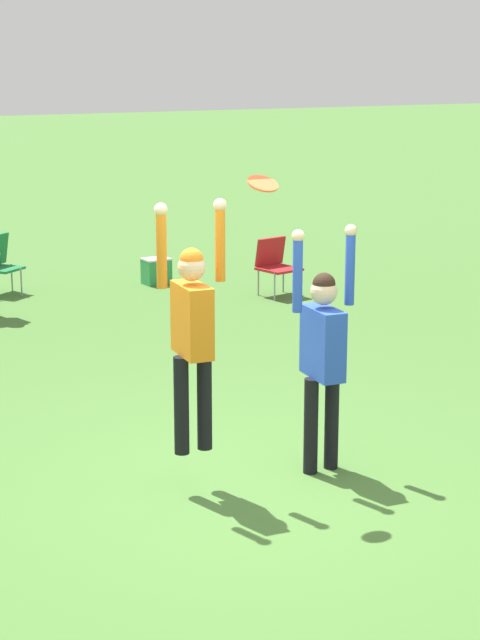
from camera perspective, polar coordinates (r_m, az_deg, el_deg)
ground_plane at (r=8.76m, az=0.22°, el=-8.98°), size 120.00×120.00×0.00m
person_jumping at (r=8.30m, az=-2.57°, el=-0.14°), size 0.61×0.49×2.01m
person_defending at (r=8.82m, az=4.44°, el=-1.32°), size 0.62×0.50×2.08m
frisbee at (r=8.13m, az=1.22°, el=7.29°), size 0.24×0.23×0.11m
camping_chair_1 at (r=16.22m, az=-12.70°, el=3.11°), size 0.68×0.75×0.88m
camping_chair_2 at (r=15.73m, az=1.90°, el=3.10°), size 0.59×0.63×0.85m
cooler_box at (r=16.63m, az=-4.48°, el=2.62°), size 0.40×0.32×0.41m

